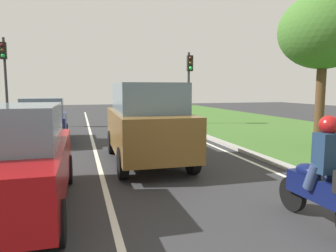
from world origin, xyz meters
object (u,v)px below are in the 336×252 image
car_sedan_left_lane (12,160)px  motorcycle (327,193)px  traffic_light_near_right (189,75)px  rider_person (327,152)px  tree_roadside_near (324,32)px  car_hatchback_far (44,121)px  car_suv_ahead (147,123)px  traffic_light_overhead_left (5,67)px

car_sedan_left_lane → motorcycle: (4.69, -2.02, -0.35)m
traffic_light_near_right → rider_person: bearing=-101.2°
car_sedan_left_lane → traffic_light_near_right: 14.04m
traffic_light_near_right → car_sedan_left_lane: bearing=-122.2°
tree_roadside_near → car_hatchback_far: bearing=157.0°
car_suv_ahead → rider_person: size_ratio=3.89×
car_suv_ahead → motorcycle: size_ratio=2.38×
traffic_light_overhead_left → motorcycle: bearing=-64.2°
car_suv_ahead → traffic_light_overhead_left: size_ratio=0.92×
car_hatchback_far → tree_roadside_near: (9.48, -4.01, 3.18)m
car_suv_ahead → car_sedan_left_lane: car_suv_ahead is taller
car_suv_ahead → motorcycle: 5.32m
car_sedan_left_lane → car_hatchback_far: 7.37m
car_sedan_left_lane → rider_person: (4.69, -1.97, 0.27)m
car_sedan_left_lane → tree_roadside_near: 10.34m
motorcycle → traffic_light_overhead_left: traffic_light_overhead_left is taller
car_suv_ahead → traffic_light_near_right: 9.98m
motorcycle → tree_roadside_near: size_ratio=0.35×
motorcycle → tree_roadside_near: 7.88m
car_hatchback_far → traffic_light_overhead_left: (-2.50, 5.96, 2.42)m
car_hatchback_far → car_suv_ahead: bearing=-55.3°
car_suv_ahead → rider_person: car_suv_ahead is taller
car_sedan_left_lane → motorcycle: 5.11m
traffic_light_overhead_left → tree_roadside_near: bearing=-39.8°
car_suv_ahead → tree_roadside_near: tree_roadside_near is taller
traffic_light_near_right → motorcycle: bearing=-101.2°
car_suv_ahead → traffic_light_overhead_left: bearing=119.9°
car_sedan_left_lane → traffic_light_near_right: size_ratio=1.02×
tree_roadside_near → rider_person: bearing=-130.7°
motorcycle → tree_roadside_near: (4.58, 5.37, 3.49)m
rider_person → tree_roadside_near: tree_roadside_near is taller
car_suv_ahead → traffic_light_overhead_left: traffic_light_overhead_left is taller
car_hatchback_far → rider_person: car_hatchback_far is taller
car_hatchback_far → traffic_light_overhead_left: 6.90m
car_sedan_left_lane → rider_person: size_ratio=3.71×
motorcycle → rider_person: rider_person is taller
car_sedan_left_lane → motorcycle: size_ratio=2.27×
traffic_light_overhead_left → car_sedan_left_lane: bearing=-78.5°
rider_person → traffic_light_overhead_left: bearing=115.1°
motorcycle → traffic_light_overhead_left: size_ratio=0.39×
car_hatchback_far → traffic_light_overhead_left: traffic_light_overhead_left is taller
car_sedan_left_lane → car_hatchback_far: car_sedan_left_lane is taller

